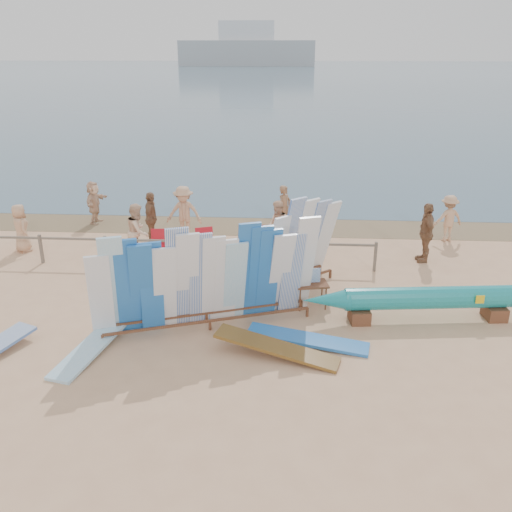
# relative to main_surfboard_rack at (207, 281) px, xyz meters

# --- Properties ---
(ground) EXTENTS (160.00, 160.00, 0.00)m
(ground) POSITION_rel_main_surfboard_rack_xyz_m (-1.63, 0.64, -1.16)
(ground) COLOR tan
(ground) RESTS_ON ground
(ocean) EXTENTS (320.00, 240.00, 0.02)m
(ocean) POSITION_rel_main_surfboard_rack_xyz_m (-1.63, 128.64, -1.16)
(ocean) COLOR #3F5C71
(ocean) RESTS_ON ground
(wet_sand_strip) EXTENTS (40.00, 2.60, 0.01)m
(wet_sand_strip) POSITION_rel_main_surfboard_rack_xyz_m (-1.63, 7.84, -1.16)
(wet_sand_strip) COLOR olive
(wet_sand_strip) RESTS_ON ground
(distant_ship) EXTENTS (45.00, 8.00, 14.00)m
(distant_ship) POSITION_rel_main_surfboard_rack_xyz_m (-13.63, 180.64, 4.14)
(distant_ship) COLOR #999EA3
(distant_ship) RESTS_ON ocean
(fence) EXTENTS (12.08, 0.08, 0.90)m
(fence) POSITION_rel_main_surfboard_rack_xyz_m (-1.63, 3.64, -0.53)
(fence) COLOR #726456
(fence) RESTS_ON ground
(main_surfboard_rack) EXTENTS (5.14, 2.39, 2.60)m
(main_surfboard_rack) POSITION_rel_main_surfboard_rack_xyz_m (0.00, 0.00, 0.00)
(main_surfboard_rack) COLOR brown
(main_surfboard_rack) RESTS_ON ground
(side_surfboard_rack) EXTENTS (2.11, 1.98, 2.60)m
(side_surfboard_rack) POSITION_rel_main_surfboard_rack_xyz_m (2.20, 2.58, 0.01)
(side_surfboard_rack) COLOR brown
(side_surfboard_rack) RESTS_ON ground
(outrigger_canoe) EXTENTS (6.08, 1.18, 0.86)m
(outrigger_canoe) POSITION_rel_main_surfboard_rack_xyz_m (5.22, 0.64, -0.61)
(outrigger_canoe) COLOR brown
(outrigger_canoe) RESTS_ON ground
(vendor_table) EXTENTS (0.88, 0.70, 1.05)m
(vendor_table) POSITION_rel_main_surfboard_rack_xyz_m (2.44, 1.15, -0.81)
(vendor_table) COLOR brown
(vendor_table) RESTS_ON ground
(flat_board_c) EXTENTS (2.74, 1.24, 0.42)m
(flat_board_c) POSITION_rel_main_surfboard_rack_xyz_m (1.65, -1.24, -1.16)
(flat_board_c) COLOR brown
(flat_board_c) RESTS_ON ground
(flat_board_d) EXTENTS (2.76, 1.08, 0.21)m
(flat_board_d) POSITION_rel_main_surfboard_rack_xyz_m (2.32, -0.67, -1.16)
(flat_board_d) COLOR blue
(flat_board_d) RESTS_ON ground
(flat_board_b) EXTENTS (1.18, 2.75, 0.25)m
(flat_board_b) POSITION_rel_main_surfboard_rack_xyz_m (-2.32, -1.20, -1.16)
(flat_board_b) COLOR #90CAE7
(flat_board_b) RESTS_ON ground
(beach_chair_left) EXTENTS (0.66, 0.68, 0.94)m
(beach_chair_left) POSITION_rel_main_surfboard_rack_xyz_m (-2.08, 4.10, -0.89)
(beach_chair_left) COLOR red
(beach_chair_left) RESTS_ON ground
(beach_chair_right) EXTENTS (0.72, 0.73, 0.88)m
(beach_chair_right) POSITION_rel_main_surfboard_rack_xyz_m (-0.74, 4.54, -0.91)
(beach_chair_right) COLOR red
(beach_chair_right) RESTS_ON ground
(stroller) EXTENTS (0.63, 0.80, 0.99)m
(stroller) POSITION_rel_main_surfboard_rack_xyz_m (0.97, 4.46, -0.77)
(stroller) COLOR red
(stroller) RESTS_ON ground
(beachgoer_8) EXTENTS (0.62, 0.88, 1.63)m
(beachgoer_8) POSITION_rel_main_surfboard_rack_xyz_m (1.48, 5.21, -0.35)
(beachgoer_8) COLOR beige
(beachgoer_8) RESTS_ON ground
(beachgoer_4) EXTENTS (0.46, 1.03, 1.75)m
(beachgoer_4) POSITION_rel_main_surfboard_rack_xyz_m (-2.70, 5.59, -0.29)
(beachgoer_4) COLOR #8C6042
(beachgoer_4) RESTS_ON ground
(beachgoer_0) EXTENTS (0.77, 0.81, 1.55)m
(beachgoer_0) POSITION_rel_main_surfboard_rack_xyz_m (-6.67, 4.61, -0.39)
(beachgoer_0) COLOR tan
(beachgoer_0) RESTS_ON ground
(beachgoer_extra_0) EXTENTS (1.10, 0.68, 1.58)m
(beachgoer_extra_0) POSITION_rel_main_surfboard_rack_xyz_m (7.17, 6.51, -0.37)
(beachgoer_extra_0) COLOR tan
(beachgoer_extra_0) RESTS_ON ground
(beachgoer_10) EXTENTS (0.50, 1.09, 1.84)m
(beachgoer_10) POSITION_rel_main_surfboard_rack_xyz_m (5.98, 4.56, -0.25)
(beachgoer_10) COLOR #8C6042
(beachgoer_10) RESTS_ON ground
(beachgoer_7) EXTENTS (0.63, 0.69, 1.67)m
(beachgoer_7) POSITION_rel_main_surfboard_rack_xyz_m (1.67, 7.12, -0.33)
(beachgoer_7) COLOR #8C6042
(beachgoer_7) RESTS_ON ground
(beachgoer_3) EXTENTS (1.22, 0.56, 1.85)m
(beachgoer_3) POSITION_rel_main_surfboard_rack_xyz_m (-1.70, 6.07, -0.24)
(beachgoer_3) COLOR tan
(beachgoer_3) RESTS_ON ground
(beachgoer_2) EXTENTS (0.42, 0.85, 1.75)m
(beachgoer_2) POSITION_rel_main_surfboard_rack_xyz_m (-2.78, 4.24, -0.29)
(beachgoer_2) COLOR beige
(beachgoer_2) RESTS_ON ground
(beachgoer_11) EXTENTS (0.59, 1.51, 1.59)m
(beachgoer_11) POSITION_rel_main_surfboard_rack_xyz_m (-5.36, 7.66, -0.37)
(beachgoer_11) COLOR beige
(beachgoer_11) RESTS_ON ground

